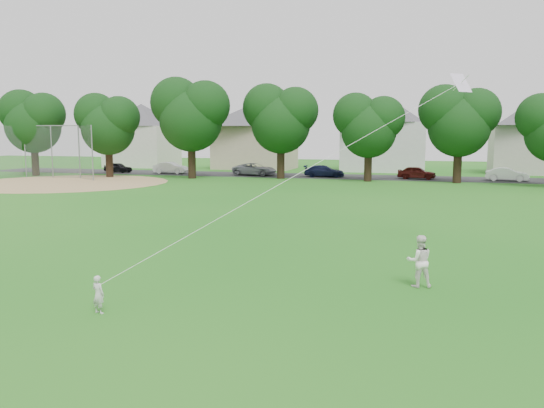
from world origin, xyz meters
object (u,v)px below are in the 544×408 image
(toddler, at_px, (98,294))
(baseball_backstop, at_px, (48,152))
(kite, at_px, (315,165))
(older_boy, at_px, (419,261))

(toddler, bearing_deg, baseball_backstop, -36.88)
(kite, bearing_deg, baseball_backstop, 138.60)
(older_boy, xyz_separation_m, kite, (-3.05, 0.32, 2.62))
(toddler, distance_m, baseball_backstop, 44.06)
(older_boy, distance_m, kite, 4.04)
(kite, height_order, baseball_backstop, kite)
(toddler, distance_m, older_boy, 8.52)
(kite, relative_size, baseball_backstop, 1.17)
(older_boy, relative_size, baseball_backstop, 0.12)
(toddler, distance_m, kite, 6.99)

